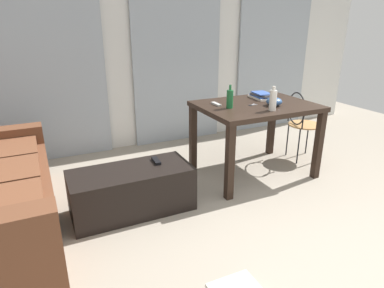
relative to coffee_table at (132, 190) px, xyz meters
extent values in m
plane|color=gray|center=(1.15, -0.35, -0.20)|extent=(7.94, 7.94, 0.00)
cube|color=silver|center=(1.15, 1.70, 1.08)|extent=(6.26, 0.10, 2.56)
cube|color=#99A3AD|center=(-0.45, 1.61, 0.85)|extent=(1.25, 0.03, 2.11)
cube|color=#99A3AD|center=(1.15, 1.61, 0.85)|extent=(1.25, 0.03, 2.11)
cube|color=#99A3AD|center=(2.75, 1.61, 0.85)|extent=(1.25, 0.03, 2.11)
cube|color=black|center=(0.00, 0.00, 0.00)|extent=(1.06, 0.48, 0.40)
cube|color=black|center=(1.45, 0.21, 0.57)|extent=(1.20, 0.90, 0.05)
cube|color=black|center=(0.90, -0.19, 0.17)|extent=(0.07, 0.07, 0.75)
cube|color=black|center=(2.00, -0.19, 0.17)|extent=(0.07, 0.07, 0.75)
cube|color=black|center=(0.90, 0.61, 0.17)|extent=(0.07, 0.07, 0.75)
cube|color=black|center=(2.00, 0.61, 0.17)|extent=(0.07, 0.07, 0.75)
cylinder|color=#B7844C|center=(2.25, 0.29, 0.24)|extent=(0.39, 0.39, 0.02)
cylinder|color=black|center=(2.35, 0.13, 0.01)|extent=(0.02, 0.02, 0.43)
cylinder|color=black|center=(2.42, 0.39, 0.01)|extent=(0.02, 0.02, 0.43)
cylinder|color=black|center=(2.09, 0.19, 0.01)|extent=(0.02, 0.02, 0.43)
cylinder|color=black|center=(2.15, 0.46, 0.01)|extent=(0.02, 0.02, 0.43)
torus|color=black|center=(2.12, 0.32, 0.44)|extent=(0.10, 0.38, 0.39)
cylinder|color=black|center=(2.08, 0.16, 0.34)|extent=(0.02, 0.02, 0.20)
cylinder|color=black|center=(2.16, 0.49, 0.34)|extent=(0.02, 0.02, 0.20)
cylinder|color=beige|center=(1.43, -0.08, 0.69)|extent=(0.07, 0.07, 0.20)
cylinder|color=beige|center=(1.43, -0.08, 0.81)|extent=(0.03, 0.03, 0.04)
cylinder|color=#195B2D|center=(1.10, 0.18, 0.68)|extent=(0.07, 0.07, 0.18)
cylinder|color=#195B2D|center=(1.10, 0.18, 0.80)|extent=(0.02, 0.02, 0.05)
ellipsoid|color=#2D4C7A|center=(1.57, 0.07, 0.64)|extent=(0.16, 0.16, 0.09)
cube|color=silver|center=(1.65, 0.41, 0.60)|extent=(0.19, 0.30, 0.02)
cube|color=#33519E|center=(1.67, 0.43, 0.62)|extent=(0.20, 0.27, 0.02)
cube|color=#4C4C51|center=(1.67, 0.40, 0.64)|extent=(0.21, 0.26, 0.02)
cube|color=#33519E|center=(1.66, 0.41, 0.65)|extent=(0.19, 0.24, 0.01)
cube|color=#B7B7B2|center=(1.04, 0.35, 0.60)|extent=(0.04, 0.16, 0.02)
cube|color=#9EA0A5|center=(1.40, 0.20, 0.60)|extent=(0.07, 0.05, 0.00)
torus|color=#262628|center=(1.35, 0.17, 0.60)|extent=(0.03, 0.03, 0.00)
cube|color=#9EA0A5|center=(1.40, 0.18, 0.60)|extent=(0.07, 0.01, 0.00)
torus|color=#262628|center=(1.35, 0.18, 0.60)|extent=(0.03, 0.03, 0.00)
cube|color=black|center=(0.26, 0.06, 0.21)|extent=(0.06, 0.16, 0.03)
camera|label=1|loc=(-0.66, -2.65, 1.43)|focal=31.51mm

